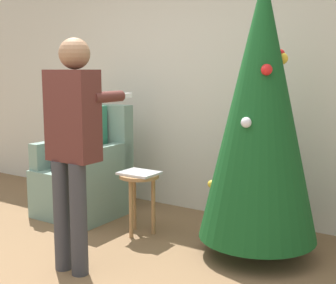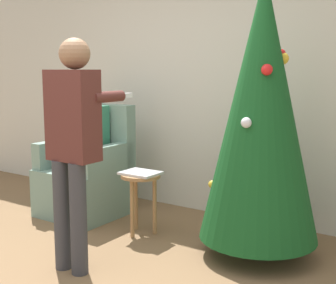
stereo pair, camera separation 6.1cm
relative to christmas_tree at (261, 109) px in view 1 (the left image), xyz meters
name	(u,v)px [view 1 (the left image)]	position (x,y,z in m)	size (l,w,h in m)	color
wall_back	(199,79)	(-1.00, 0.80, 0.19)	(8.00, 0.06, 2.70)	beige
christmas_tree	(261,109)	(0.00, 0.00, 0.00)	(0.91, 0.91, 2.17)	brown
armchair	(85,177)	(-1.86, 0.04, -0.78)	(0.76, 0.73, 1.10)	gray
person_seated	(82,144)	(-1.86, 0.01, -0.44)	(0.36, 0.46, 1.29)	#38383D
person_standing	(73,135)	(-0.99, -0.97, -0.17)	(0.40, 0.57, 1.67)	#38383D
side_stool	(139,186)	(-1.06, -0.12, -0.73)	(0.35, 0.35, 0.54)	#A37547
laptop	(139,173)	(-1.06, -0.12, -0.61)	(0.32, 0.26, 0.02)	silver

